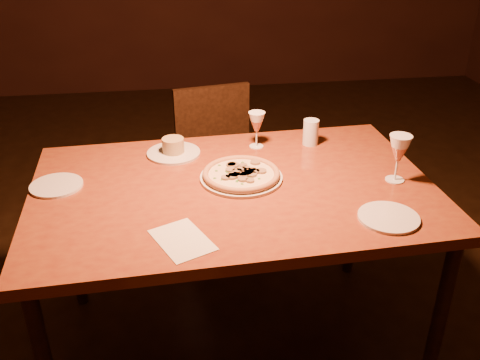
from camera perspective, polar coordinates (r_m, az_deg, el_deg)
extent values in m
plane|color=black|center=(2.76, 2.36, -13.10)|extent=(7.00, 7.00, 0.00)
cube|color=brown|center=(2.07, -0.70, -1.14)|extent=(1.58, 1.05, 0.04)
cylinder|color=black|center=(2.66, -17.52, -5.79)|extent=(0.06, 0.06, 0.78)
cylinder|color=black|center=(2.21, 20.39, -14.24)|extent=(0.06, 0.06, 0.78)
cylinder|color=black|center=(2.82, 12.07, -2.99)|extent=(0.06, 0.06, 0.78)
cube|color=black|center=(2.97, -1.83, 0.86)|extent=(0.50, 0.50, 0.04)
cube|color=black|center=(3.05, -2.97, 6.28)|extent=(0.43, 0.11, 0.41)
cylinder|color=black|center=(2.90, -4.09, -5.39)|extent=(0.04, 0.04, 0.44)
cylinder|color=black|center=(3.19, -5.67, -2.10)|extent=(0.04, 0.04, 0.44)
cylinder|color=black|center=(2.99, 2.43, -4.25)|extent=(0.04, 0.04, 0.44)
cylinder|color=black|center=(3.27, 0.30, -1.15)|extent=(0.04, 0.04, 0.44)
cylinder|color=silver|center=(2.11, 0.13, 0.27)|extent=(0.33, 0.33, 0.01)
cylinder|color=beige|center=(2.11, 0.13, 0.56)|extent=(0.30, 0.30, 0.01)
torus|color=tan|center=(2.10, 0.13, 0.70)|extent=(0.31, 0.31, 0.02)
cylinder|color=silver|center=(2.33, -7.09, 2.88)|extent=(0.23, 0.23, 0.01)
cylinder|color=#A2875C|center=(2.32, -7.15, 3.70)|extent=(0.09, 0.09, 0.06)
cylinder|color=silver|center=(2.41, 7.55, 5.08)|extent=(0.07, 0.07, 0.12)
cylinder|color=silver|center=(2.17, -19.00, -0.56)|extent=(0.20, 0.20, 0.01)
cylinder|color=silver|center=(1.92, 15.57, -3.87)|extent=(0.21, 0.21, 0.01)
cube|color=beige|center=(1.76, -6.18, -6.37)|extent=(0.23, 0.26, 0.00)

